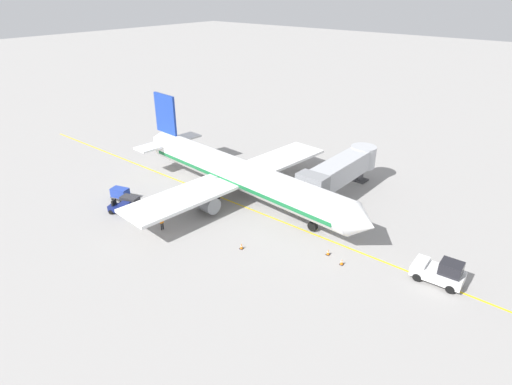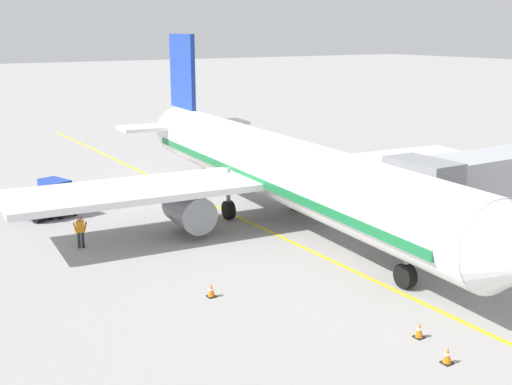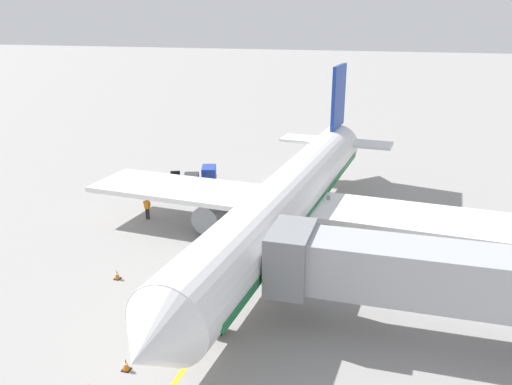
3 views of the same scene
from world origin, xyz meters
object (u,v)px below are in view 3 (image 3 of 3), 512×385
object	(u,v)px
safety_cone_nose_right	(117,275)
jet_bridge	(427,274)
baggage_cart_front	(191,182)
safety_cone_nose_left	(126,364)
ground_crew_loader	(147,207)
parked_airliner	(289,198)
baggage_cart_second_in_train	(209,173)
baggage_tug_lead	(176,183)
ground_crew_wing_walker	(237,216)

from	to	relation	value
safety_cone_nose_right	jet_bridge	bearing A→B (deg)	175.55
baggage_cart_front	safety_cone_nose_left	bearing A→B (deg)	105.81
ground_crew_loader	safety_cone_nose_right	world-z (taller)	ground_crew_loader
parked_airliner	baggage_cart_second_in_train	bearing A→B (deg)	-47.79
baggage_tug_lead	jet_bridge	bearing A→B (deg)	139.99
jet_bridge	baggage_tug_lead	world-z (taller)	jet_bridge
parked_airliner	safety_cone_nose_left	bearing A→B (deg)	75.71
baggage_tug_lead	ground_crew_loader	xyz separation A→B (m)	(-0.69, 6.69, 0.24)
ground_crew_loader	safety_cone_nose_right	xyz separation A→B (m)	(-2.69, 9.16, -0.66)
parked_airliner	ground_crew_wing_walker	bearing A→B (deg)	-19.10
jet_bridge	safety_cone_nose_left	bearing A→B (deg)	25.73
baggage_cart_front	ground_crew_wing_walker	distance (m)	9.15
jet_bridge	safety_cone_nose_right	bearing A→B (deg)	-4.45
baggage_cart_front	ground_crew_loader	distance (m)	6.81
ground_crew_loader	safety_cone_nose_left	world-z (taller)	ground_crew_loader
jet_bridge	ground_crew_loader	world-z (taller)	jet_bridge
baggage_tug_lead	ground_crew_wing_walker	bearing A→B (deg)	139.95
baggage_cart_front	parked_airliner	bearing A→B (deg)	142.40
baggage_cart_front	safety_cone_nose_right	distance (m)	16.05
ground_crew_loader	ground_crew_wing_walker	bearing A→B (deg)	-178.83
ground_crew_loader	safety_cone_nose_left	distance (m)	18.06
baggage_cart_second_in_train	safety_cone_nose_right	distance (m)	18.84
ground_crew_wing_walker	safety_cone_nose_right	bearing A→B (deg)	64.65
jet_bridge	baggage_cart_second_in_train	size ratio (longest dim) A/B	5.04
baggage_tug_lead	safety_cone_nose_left	distance (m)	24.53
baggage_tug_lead	baggage_cart_front	bearing A→B (deg)	-177.11
ground_crew_loader	safety_cone_nose_left	size ratio (longest dim) A/B	2.86
ground_crew_wing_walker	ground_crew_loader	bearing A→B (deg)	1.17
jet_bridge	baggage_cart_second_in_train	distance (m)	27.40
ground_crew_loader	baggage_tug_lead	bearing A→B (deg)	-84.14
baggage_tug_lead	safety_cone_nose_right	bearing A→B (deg)	102.02
safety_cone_nose_right	baggage_cart_second_in_train	bearing A→B (deg)	-85.90
baggage_cart_second_in_train	ground_crew_wing_walker	bearing A→B (deg)	121.29
ground_crew_wing_walker	baggage_cart_second_in_train	bearing A→B (deg)	-58.71
parked_airliner	baggage_tug_lead	world-z (taller)	parked_airliner
jet_bridge	ground_crew_wing_walker	size ratio (longest dim) A/B	8.87
jet_bridge	safety_cone_nose_left	size ratio (longest dim) A/B	25.40
parked_airliner	baggage_tug_lead	bearing A→B (deg)	-33.79
jet_bridge	baggage_tug_lead	distance (m)	26.86
ground_crew_wing_walker	safety_cone_nose_left	xyz separation A→B (m)	(-0.26, 16.62, -0.66)
jet_bridge	safety_cone_nose_right	size ratio (longest dim) A/B	25.40
safety_cone_nose_left	jet_bridge	bearing A→B (deg)	-154.27
baggage_cart_front	safety_cone_nose_right	size ratio (longest dim) A/B	5.04
baggage_tug_lead	safety_cone_nose_left	world-z (taller)	baggage_tug_lead
parked_airliner	safety_cone_nose_right	distance (m)	11.97
baggage_cart_second_in_train	safety_cone_nose_left	xyz separation A→B (m)	(-6.02, 26.10, -0.66)
parked_airliner	baggage_cart_second_in_train	size ratio (longest dim) A/B	12.57
parked_airliner	ground_crew_loader	xyz separation A→B (m)	(11.23, -1.29, -2.23)
safety_cone_nose_left	safety_cone_nose_right	size ratio (longest dim) A/B	1.00
jet_bridge	baggage_cart_front	size ratio (longest dim) A/B	5.04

